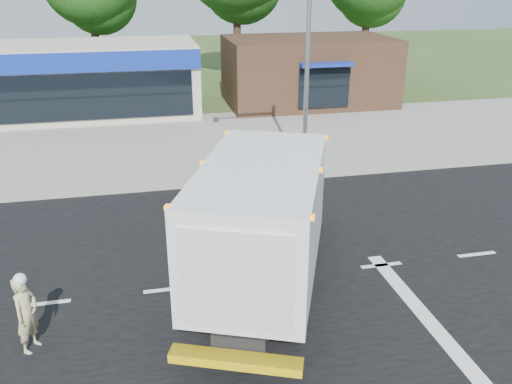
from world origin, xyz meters
TOP-DOWN VIEW (x-y plane):
  - ground at (0.00, 0.00)m, footprint 120.00×120.00m
  - road_asphalt at (0.00, 0.00)m, footprint 60.00×14.00m
  - sidewalk at (0.00, 8.20)m, footprint 60.00×2.40m
  - parking_apron at (0.00, 14.00)m, footprint 60.00×9.00m
  - lane_markings at (1.35, -1.35)m, footprint 55.20×7.00m
  - ems_box_truck at (-0.40, -0.20)m, footprint 5.42×8.59m
  - emergency_worker at (-6.03, -1.76)m, footprint 0.67×0.77m
  - retail_strip_mall at (-9.00, 19.93)m, footprint 18.00×6.20m
  - brown_storefront at (7.00, 19.98)m, footprint 10.00×6.70m
  - traffic_signal_pole at (2.35, 7.60)m, footprint 3.51×0.25m

SIDE VIEW (x-z plane):
  - ground at x=0.00m, z-range 0.00..0.00m
  - road_asphalt at x=0.00m, z-range -0.01..0.01m
  - parking_apron at x=0.00m, z-range 0.00..0.02m
  - lane_markings at x=1.35m, z-range 0.01..0.02m
  - sidewalk at x=0.00m, z-range 0.00..0.12m
  - emergency_worker at x=-6.03m, z-range -0.02..1.88m
  - brown_storefront at x=7.00m, z-range 0.00..4.00m
  - retail_strip_mall at x=-9.00m, z-range 0.01..4.01m
  - ems_box_truck at x=-0.40m, z-range 0.28..3.93m
  - traffic_signal_pole at x=2.35m, z-range 0.92..8.92m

